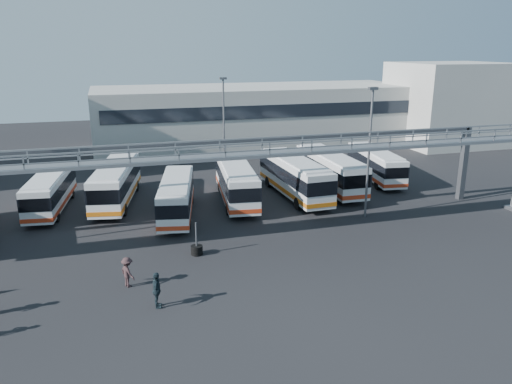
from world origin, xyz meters
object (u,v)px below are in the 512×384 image
object	(u,v)px
bus_5	(236,181)
bus_8	(376,164)
tire_stack	(197,249)
bus_6	(295,176)
light_pole_mid	(369,146)
bus_7	(330,170)
pedestrian_d	(157,290)
light_pole_back	(224,123)
bus_4	(177,195)
pedestrian_c	(128,272)
bus_3	(116,182)
bus_2	(50,190)

from	to	relation	value
bus_5	bus_8	distance (m)	15.59
bus_8	tire_stack	size ratio (longest dim) A/B	4.72
bus_6	light_pole_mid	bearing A→B (deg)	-65.40
bus_7	light_pole_mid	bearing A→B (deg)	-93.18
pedestrian_d	light_pole_back	bearing A→B (deg)	-13.45
bus_5	bus_6	size ratio (longest dim) A/B	0.97
bus_4	pedestrian_d	size ratio (longest dim) A/B	5.28
pedestrian_c	light_pole_mid	bearing A→B (deg)	-98.09
light_pole_back	bus_3	distance (m)	12.78
tire_stack	pedestrian_c	bearing A→B (deg)	-143.42
pedestrian_c	tire_stack	distance (m)	5.64
bus_5	pedestrian_d	bearing A→B (deg)	-110.05
bus_2	pedestrian_d	bearing A→B (deg)	-63.50
pedestrian_d	bus_6	bearing A→B (deg)	-32.55
bus_6	bus_7	xyz separation A→B (m)	(4.01, 1.17, -0.02)
bus_3	bus_5	size ratio (longest dim) A/B	1.03
bus_5	bus_7	size ratio (longest dim) A/B	0.99
light_pole_back	bus_6	xyz separation A→B (m)	(4.59, -8.07, -3.79)
pedestrian_c	bus_6	bearing A→B (deg)	-76.28
bus_5	bus_7	world-z (taller)	bus_7
pedestrian_c	bus_7	bearing A→B (deg)	-80.56
bus_2	bus_5	size ratio (longest dim) A/B	0.92
bus_2	pedestrian_c	xyz separation A→B (m)	(5.41, -16.04, -0.82)
light_pole_mid	tire_stack	bearing A→B (deg)	-165.74
light_pole_back	bus_4	distance (m)	12.88
pedestrian_c	pedestrian_d	size ratio (longest dim) A/B	0.89
light_pole_back	pedestrian_c	world-z (taller)	light_pole_back
light_pole_mid	bus_8	distance (m)	12.52
bus_4	tire_stack	distance (m)	8.26
bus_3	light_pole_back	bearing A→B (deg)	38.34
light_pole_back	bus_5	size ratio (longest dim) A/B	0.90
bus_3	tire_stack	distance (m)	13.96
bus_4	bus_7	bearing A→B (deg)	24.85
bus_6	pedestrian_d	distance (m)	21.86
pedestrian_d	pedestrian_c	bearing A→B (deg)	32.13
light_pole_back	pedestrian_c	bearing A→B (deg)	-116.04
bus_6	bus_8	size ratio (longest dim) A/B	1.11
bus_6	pedestrian_d	world-z (taller)	bus_6
bus_3	bus_7	world-z (taller)	bus_7
bus_5	bus_7	distance (m)	9.49
bus_3	pedestrian_d	distance (m)	19.39
bus_3	bus_8	xyz separation A→B (m)	(25.34, 0.49, -0.18)
bus_4	bus_6	distance (m)	11.20
bus_3	pedestrian_c	distance (m)	16.46
light_pole_back	pedestrian_c	xyz separation A→B (m)	(-10.73, -21.96, -4.85)
bus_5	bus_2	bearing A→B (deg)	179.09
bus_3	pedestrian_c	xyz separation A→B (m)	(0.13, -16.42, -1.02)
bus_2	pedestrian_c	bearing A→B (deg)	-64.49
bus_8	pedestrian_d	distance (m)	31.02
bus_4	tire_stack	size ratio (longest dim) A/B	4.68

